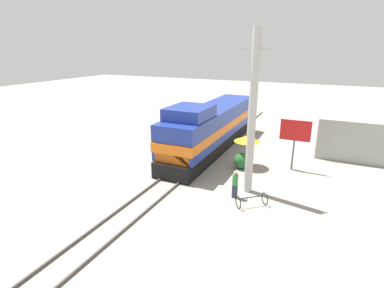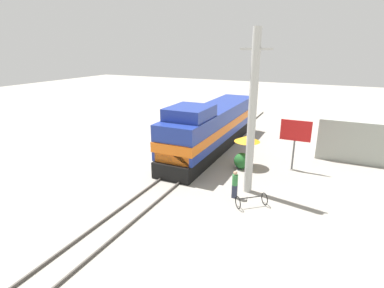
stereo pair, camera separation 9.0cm
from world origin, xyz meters
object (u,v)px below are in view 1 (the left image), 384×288
object	(u,v)px
locomotive	(211,127)
person_bystander	(235,183)
vendor_umbrella	(247,139)
bicycle	(252,200)
utility_pole	(252,115)
billboard_sign	(295,133)

from	to	relation	value
locomotive	person_bystander	world-z (taller)	locomotive
vendor_umbrella	person_bystander	bearing A→B (deg)	-81.78
vendor_umbrella	bicycle	size ratio (longest dim) A/B	1.36
locomotive	person_bystander	distance (m)	9.08
person_bystander	vendor_umbrella	bearing A→B (deg)	98.22
utility_pole	billboard_sign	size ratio (longest dim) A/B	2.62
utility_pole	billboard_sign	distance (m)	5.69
bicycle	person_bystander	bearing A→B (deg)	-156.94
billboard_sign	person_bystander	size ratio (longest dim) A/B	2.14
utility_pole	person_bystander	bearing A→B (deg)	-111.47
billboard_sign	utility_pole	bearing A→B (deg)	-112.57
person_bystander	bicycle	xyz separation A→B (m)	(1.18, -0.60, -0.57)
utility_pole	person_bystander	xyz separation A→B (m)	(-0.48, -1.21, -3.95)
vendor_umbrella	bicycle	bearing A→B (deg)	-71.62
locomotive	vendor_umbrella	size ratio (longest dim) A/B	6.66
utility_pole	bicycle	size ratio (longest dim) A/B	5.52
utility_pole	vendor_umbrella	xyz separation A→B (m)	(-1.23, 4.02, -2.72)
locomotive	utility_pole	xyz separation A→B (m)	(5.07, -6.55, 2.88)
locomotive	person_bystander	size ratio (longest dim) A/B	9.19
locomotive	bicycle	size ratio (longest dim) A/B	9.06
billboard_sign	bicycle	world-z (taller)	billboard_sign
bicycle	vendor_umbrella	bearing A→B (deg)	158.31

